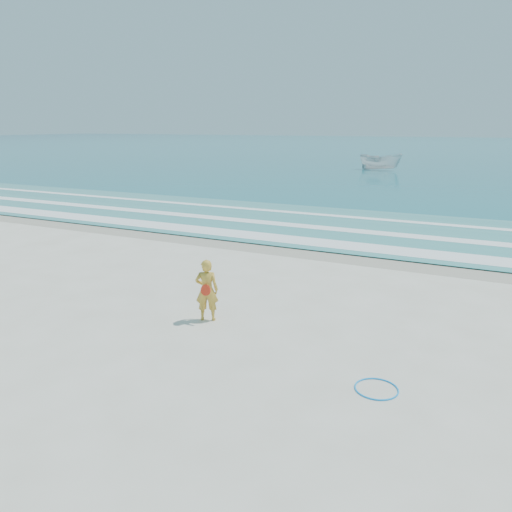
% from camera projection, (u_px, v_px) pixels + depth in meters
% --- Properties ---
extents(ground, '(400.00, 400.00, 0.00)m').
position_uv_depth(ground, '(181.00, 340.00, 11.20)').
color(ground, silver).
rests_on(ground, ground).
extents(wet_sand, '(400.00, 2.40, 0.00)m').
position_uv_depth(wet_sand, '(316.00, 252.00, 19.01)').
color(wet_sand, '#B2A893').
rests_on(wet_sand, ground).
extents(ocean, '(400.00, 190.00, 0.04)m').
position_uv_depth(ocean, '(474.00, 148.00, 102.25)').
color(ocean, '#19727F').
rests_on(ocean, ground).
extents(shallow, '(400.00, 10.00, 0.01)m').
position_uv_depth(shallow, '(352.00, 227.00, 23.33)').
color(shallow, '#59B7AD').
rests_on(shallow, ocean).
extents(foam_near, '(400.00, 1.40, 0.01)m').
position_uv_depth(foam_near, '(327.00, 243.00, 20.12)').
color(foam_near, white).
rests_on(foam_near, shallow).
extents(foam_mid, '(400.00, 0.90, 0.01)m').
position_uv_depth(foam_mid, '(347.00, 230.00, 22.64)').
color(foam_mid, white).
rests_on(foam_mid, shallow).
extents(foam_far, '(400.00, 0.60, 0.01)m').
position_uv_depth(foam_far, '(365.00, 218.00, 25.50)').
color(foam_far, white).
rests_on(foam_far, shallow).
extents(hoop, '(0.92, 0.92, 0.03)m').
position_uv_depth(hoop, '(376.00, 389.00, 9.11)').
color(hoop, '#0D97F8').
rests_on(hoop, ground).
extents(boat, '(4.71, 2.21, 1.76)m').
position_uv_depth(boat, '(380.00, 162.00, 52.47)').
color(boat, silver).
rests_on(boat, ocean).
extents(woman, '(0.67, 0.57, 1.55)m').
position_uv_depth(woman, '(207.00, 290.00, 12.17)').
color(woman, gold).
rests_on(woman, ground).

